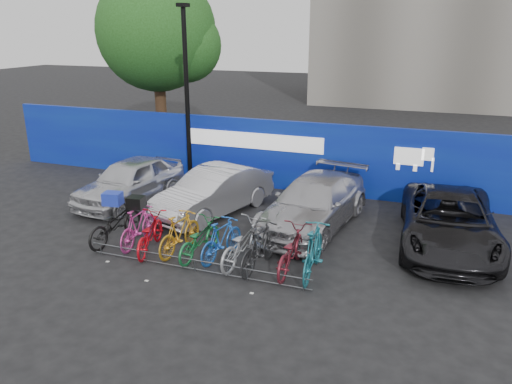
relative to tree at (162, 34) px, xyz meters
The scene contains 21 objects.
ground 13.14m from the tree, 56.03° to the right, with size 100.00×100.00×0.00m, color black.
hoarding 8.80m from the tree, 30.89° to the right, with size 22.00×0.18×2.40m.
tree is the anchor object (origin of this frame).
lamppost 6.14m from the tree, 52.49° to the right, with size 0.25×0.50×6.11m.
bike_rack 13.55m from the tree, 57.55° to the right, with size 5.60×0.03×0.30m.
car_0 8.68m from the tree, 69.31° to the right, with size 1.67×4.15×1.41m, color silver.
car_1 10.03m from the tree, 51.51° to the right, with size 1.46×4.18×1.38m, color silver.
car_2 12.00m from the tree, 38.94° to the right, with size 1.95×4.79×1.39m, color #ACABB0.
car_3 14.85m from the tree, 30.38° to the right, with size 2.31×5.01×1.39m, color black.
bike_0 11.60m from the tree, 67.58° to the right, with size 0.69×1.97×1.03m, color black.
bike_1 11.84m from the tree, 64.23° to the right, with size 0.48×1.71×1.03m, color #CB3894.
bike_2 12.23m from the tree, 62.56° to the right, with size 0.63×1.80×0.95m, color red.
bike_3 12.41m from the tree, 58.81° to the right, with size 0.49×1.73×1.04m, color orange.
bike_4 12.73m from the tree, 56.60° to the right, with size 0.62×1.76×0.93m, color #196F36.
bike_5 12.96m from the tree, 54.18° to the right, with size 0.47×1.68×1.01m, color blue.
bike_6 13.31m from the tree, 52.18° to the right, with size 0.69×1.97×1.04m, color #929498.
bike_7 13.67m from the tree, 50.90° to the right, with size 0.52×1.84×1.10m, color #242426.
bike_8 14.00m from the tree, 48.05° to the right, with size 0.68×1.95×1.02m, color maroon.
bike_9 14.34m from the tree, 46.49° to the right, with size 0.56×1.97×1.19m, color #1C6D7C.
cargo_crate 11.35m from the tree, 67.58° to the right, with size 0.46×0.35×0.33m, color #1C2FAB.
cargo_topcase 11.60m from the tree, 64.23° to the right, with size 0.39×0.35×0.29m, color black.
Camera 1 is at (4.92, -9.88, 5.42)m, focal length 35.00 mm.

